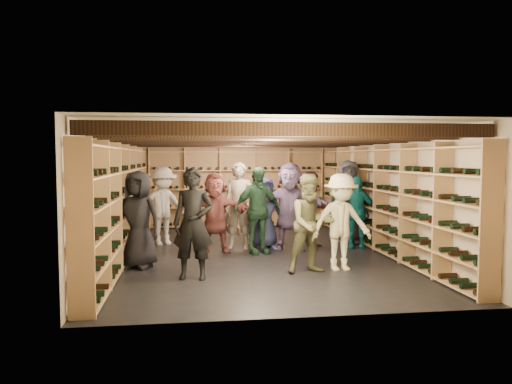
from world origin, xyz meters
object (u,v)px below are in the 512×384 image
object	(u,v)px
crate_stack_right	(256,231)
person_7	(239,206)
person_1	(193,224)
person_10	(257,210)
crate_stack_left	(256,223)
person_11	(290,206)
person_5	(215,213)
person_8	(312,210)
person_12	(348,202)
person_4	(356,212)
crate_loose	(248,230)
person_6	(265,213)
person_9	(163,206)
person_0	(138,220)
person_3	(341,222)
person_2	(311,224)

from	to	relation	value
crate_stack_right	person_7	bearing A→B (deg)	-122.00
person_1	person_10	xyz separation A→B (m)	(1.28, 1.93, -0.01)
crate_stack_left	person_7	xyz separation A→B (m)	(-0.48, -0.89, 0.48)
person_1	person_11	world-z (taller)	person_11
person_5	crate_stack_left	bearing A→B (deg)	52.99
person_1	person_8	size ratio (longest dim) A/B	1.09
person_12	person_8	bearing A→B (deg)	-149.77
person_8	person_4	bearing A→B (deg)	-31.53
crate_loose	crate_stack_right	bearing A→B (deg)	-88.50
person_6	person_9	distance (m)	2.27
person_0	person_11	size ratio (longest dim) A/B	0.93
person_9	person_11	world-z (taller)	person_11
person_5	person_11	xyz separation A→B (m)	(1.53, 0.09, 0.10)
person_1	person_6	world-z (taller)	person_1
crate_stack_left	person_10	size ratio (longest dim) A/B	0.49
crate_stack_left	person_7	size ratio (longest dim) A/B	0.47
crate_loose	person_9	size ratio (longest dim) A/B	0.29
person_5	person_8	bearing A→B (deg)	9.07
crate_stack_right	person_3	size ratio (longest dim) A/B	0.33
crate_stack_right	person_0	world-z (taller)	person_0
person_4	person_6	size ratio (longest dim) A/B	1.01
person_0	crate_stack_right	bearing A→B (deg)	67.91
person_1	person_7	size ratio (longest dim) A/B	0.97
crate_stack_right	person_7	distance (m)	1.08
person_6	person_7	distance (m)	0.57
person_1	person_8	bearing A→B (deg)	55.87
crate_stack_left	person_2	size ratio (longest dim) A/B	0.52
person_10	person_11	world-z (taller)	person_11
person_1	crate_loose	bearing A→B (deg)	84.85
person_6	person_2	bearing A→B (deg)	-88.51
crate_stack_left	person_11	bearing A→B (deg)	-64.99
crate_stack_left	person_1	world-z (taller)	person_1
person_1	person_6	bearing A→B (deg)	70.87
person_7	person_12	size ratio (longest dim) A/B	0.98
person_12	crate_stack_right	bearing A→B (deg)	173.96
crate_stack_right	crate_stack_left	bearing A→B (deg)	82.21
person_5	person_12	xyz separation A→B (m)	(2.97, 0.71, 0.12)
crate_loose	person_10	world-z (taller)	person_10
person_12	person_0	bearing A→B (deg)	-151.65
person_9	person_12	distance (m)	4.08
person_0	person_6	size ratio (longest dim) A/B	1.12
crate_loose	person_12	xyz separation A→B (m)	(2.03, -1.64, 0.84)
person_5	person_12	bearing A→B (deg)	15.03
person_11	person_4	bearing A→B (deg)	19.35
person_12	person_7	bearing A→B (deg)	-167.21
person_3	person_7	distance (m)	2.67
person_6	person_1	bearing A→B (deg)	-129.66
person_3	person_7	world-z (taller)	person_7
person_3	person_9	size ratio (longest dim) A/B	0.96
crate_loose	person_11	size ratio (longest dim) A/B	0.28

